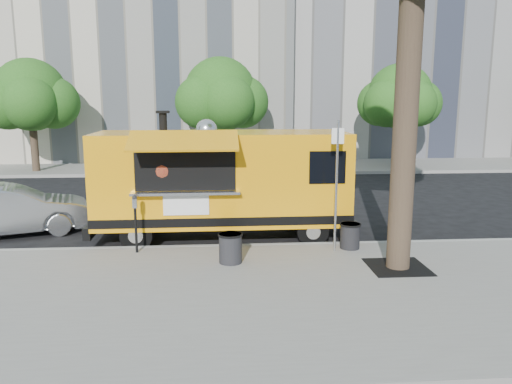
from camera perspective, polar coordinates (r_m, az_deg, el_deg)
ground at (r=13.06m, az=0.71°, el=-5.46°), size 120.00×120.00×0.00m
sidewalk at (r=9.27m, az=2.87°, el=-11.85°), size 60.00×6.00×0.15m
curb at (r=12.15m, az=1.08°, el=-6.33°), size 60.00×0.14×0.16m
far_sidewalk at (r=26.26m, az=-1.82°, el=2.88°), size 60.00×5.00×0.15m
building_mid at (r=38.37m, az=16.81°, el=19.78°), size 20.00×14.00×20.00m
tree_well at (r=10.94m, az=15.87°, el=-8.25°), size 1.20×1.20×0.02m
far_tree_a at (r=26.35m, az=-24.39°, el=10.05°), size 3.42×3.42×5.36m
far_tree_b at (r=25.20m, az=-4.11°, el=11.10°), size 3.60×3.60×5.50m
far_tree_c at (r=26.50m, az=16.10°, el=10.44°), size 3.24×3.24×5.21m
sign_post at (r=11.40m, az=9.19°, el=1.56°), size 0.28×0.06×3.00m
parking_meter at (r=11.61m, az=-13.62°, el=-2.79°), size 0.11×0.11×1.33m
food_truck at (r=12.84m, az=-3.99°, el=1.33°), size 6.70×3.11×3.29m
sedan at (r=14.83m, az=-26.32°, el=-1.90°), size 4.38×2.73×1.36m
trash_bin_left at (r=10.73m, az=-2.94°, el=-6.32°), size 0.53×0.53×0.64m
trash_bin_right at (r=11.93m, az=10.70°, el=-4.86°), size 0.50×0.50×0.59m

